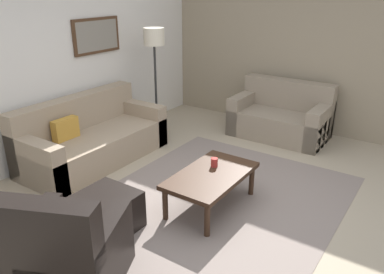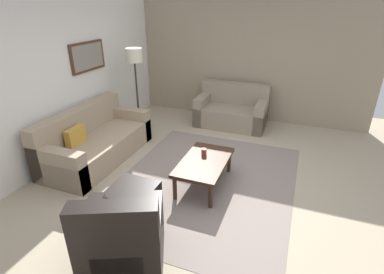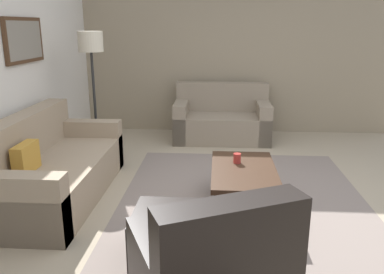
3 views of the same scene
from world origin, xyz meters
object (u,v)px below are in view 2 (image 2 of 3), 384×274
at_px(coffee_table, 204,164).
at_px(couch_loveseat, 232,111).
at_px(couch_main, 93,142).
at_px(framed_artwork, 88,56).
at_px(armchair_leather, 122,243).
at_px(ottoman, 133,201).
at_px(cup, 204,152).
at_px(lamp_standing, 135,64).

bearing_deg(coffee_table, couch_loveseat, 4.48).
height_order(couch_main, framed_artwork, framed_artwork).
relative_size(coffee_table, framed_artwork, 1.28).
distance_m(armchair_leather, ottoman, 0.83).
distance_m(cup, framed_artwork, 2.77).
bearing_deg(ottoman, couch_loveseat, -7.09).
distance_m(couch_main, lamp_standing, 1.73).
bearing_deg(couch_main, couch_loveseat, -37.93).
bearing_deg(framed_artwork, lamp_standing, -42.67).
bearing_deg(ottoman, cup, -26.65).
bearing_deg(armchair_leather, cup, -6.84).
relative_size(couch_loveseat, ottoman, 2.67).
bearing_deg(cup, ottoman, 153.35).
xyz_separation_m(couch_main, couch_loveseat, (2.40, -1.87, 0.00)).
bearing_deg(cup, couch_main, 91.50).
height_order(armchair_leather, cup, armchair_leather).
distance_m(ottoman, coffee_table, 1.17).
distance_m(coffee_table, lamp_standing, 2.61).
xyz_separation_m(coffee_table, lamp_standing, (1.42, 1.92, 1.05)).
bearing_deg(cup, armchair_leather, 173.16).
bearing_deg(lamp_standing, couch_main, 173.63).
height_order(couch_loveseat, framed_artwork, framed_artwork).
xyz_separation_m(lamp_standing, framed_artwork, (-0.62, 0.57, 0.21)).
relative_size(couch_loveseat, coffee_table, 1.36).
relative_size(armchair_leather, coffee_table, 0.96).
height_order(couch_loveseat, coffee_table, couch_loveseat).
xyz_separation_m(couch_main, framed_artwork, (0.69, 0.43, 1.32)).
bearing_deg(framed_artwork, couch_main, -148.17).
relative_size(armchair_leather, ottoman, 1.89).
bearing_deg(framed_artwork, coffee_table, -107.76).
height_order(lamp_standing, framed_artwork, framed_artwork).
height_order(cup, framed_artwork, framed_artwork).
bearing_deg(couch_main, ottoman, -126.90).
xyz_separation_m(couch_loveseat, framed_artwork, (-1.72, 2.30, 1.32)).
xyz_separation_m(couch_loveseat, cup, (-2.35, -0.14, 0.16)).
bearing_deg(couch_loveseat, framed_artwork, 126.71).
relative_size(couch_main, cup, 20.43).
distance_m(couch_main, framed_artwork, 1.55).
xyz_separation_m(armchair_leather, cup, (1.89, -0.23, 0.15)).
distance_m(lamp_standing, framed_artwork, 0.87).
xyz_separation_m(coffee_table, cup, (0.16, 0.06, 0.10)).
distance_m(couch_loveseat, framed_artwork, 3.16).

